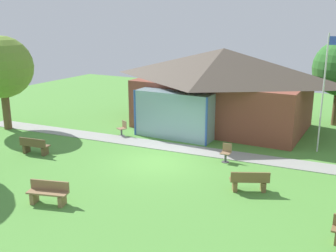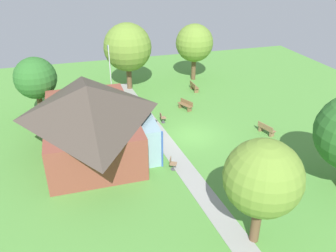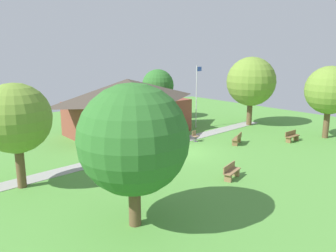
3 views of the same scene
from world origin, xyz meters
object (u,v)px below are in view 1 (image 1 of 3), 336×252
at_px(patio_chair_lawn_spare, 226,153).
at_px(flagpole, 324,89).
at_px(bench_mid_left, 35,146).
at_px(tree_west_hedge, 2,67).
at_px(bench_front_center, 48,193).
at_px(pavilion, 221,87).
at_px(patio_chair_west, 122,129).
at_px(bench_mid_right, 249,182).

bearing_deg(patio_chair_lawn_spare, flagpole, -137.48).
distance_m(bench_mid_left, tree_west_hedge, 6.50).
bearing_deg(flagpole, bench_front_center, -125.78).
height_order(flagpole, bench_front_center, flagpole).
bearing_deg(flagpole, pavilion, 160.24).
height_order(patio_chair_west, tree_west_hedge, tree_west_hedge).
relative_size(flagpole, bench_front_center, 3.74).
bearing_deg(bench_front_center, patio_chair_west, -89.56).
bearing_deg(bench_front_center, tree_west_hedge, -50.04).
bearing_deg(tree_west_hedge, bench_mid_right, -6.70).
xyz_separation_m(flagpole, tree_west_hedge, (-17.21, -4.39, 0.50)).
bearing_deg(bench_front_center, pavilion, -113.45).
xyz_separation_m(patio_chair_west, tree_west_hedge, (-6.96, -2.06, 3.29)).
bearing_deg(patio_chair_west, patio_chair_lawn_spare, -163.09).
relative_size(bench_front_center, patio_chair_lawn_spare, 1.82).
bearing_deg(pavilion, tree_west_hedge, -149.29).
bearing_deg(patio_chair_west, tree_west_hedge, 43.58).
bearing_deg(patio_chair_west, bench_mid_left, 93.78).
relative_size(pavilion, patio_chair_west, 12.53).
xyz_separation_m(pavilion, patio_chair_lawn_spare, (2.55, -5.73, -2.06)).
relative_size(flagpole, bench_mid_right, 3.79).
relative_size(bench_front_center, bench_mid_left, 1.01).
xyz_separation_m(bench_front_center, patio_chair_lawn_spare, (4.13, 7.17, 0.01)).
bearing_deg(pavilion, bench_mid_left, -123.73).
relative_size(bench_front_center, patio_chair_west, 1.82).
bearing_deg(flagpole, bench_mid_right, -104.67).
bearing_deg(tree_west_hedge, flagpole, 14.30).
relative_size(bench_mid_right, tree_west_hedge, 0.28).
relative_size(patio_chair_lawn_spare, tree_west_hedge, 0.16).
bearing_deg(pavilion, bench_front_center, -97.00).
relative_size(bench_front_center, bench_mid_right, 1.01).
bearing_deg(bench_mid_right, patio_chair_west, 129.81).
xyz_separation_m(flagpole, patio_chair_lawn_spare, (-3.58, -3.53, -2.80)).
bearing_deg(patio_chair_west, pavilion, -105.21).
bearing_deg(bench_mid_right, flagpole, 49.42).
distance_m(patio_chair_lawn_spare, patio_chair_west, 6.78).
bearing_deg(patio_chair_lawn_spare, bench_front_center, 57.91).
distance_m(pavilion, tree_west_hedge, 12.95).
bearing_deg(pavilion, flagpole, -19.76).
height_order(bench_front_center, patio_chair_lawn_spare, patio_chair_lawn_spare).
bearing_deg(flagpole, patio_chair_west, -167.20).
height_order(bench_front_center, patio_chair_west, patio_chair_west).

